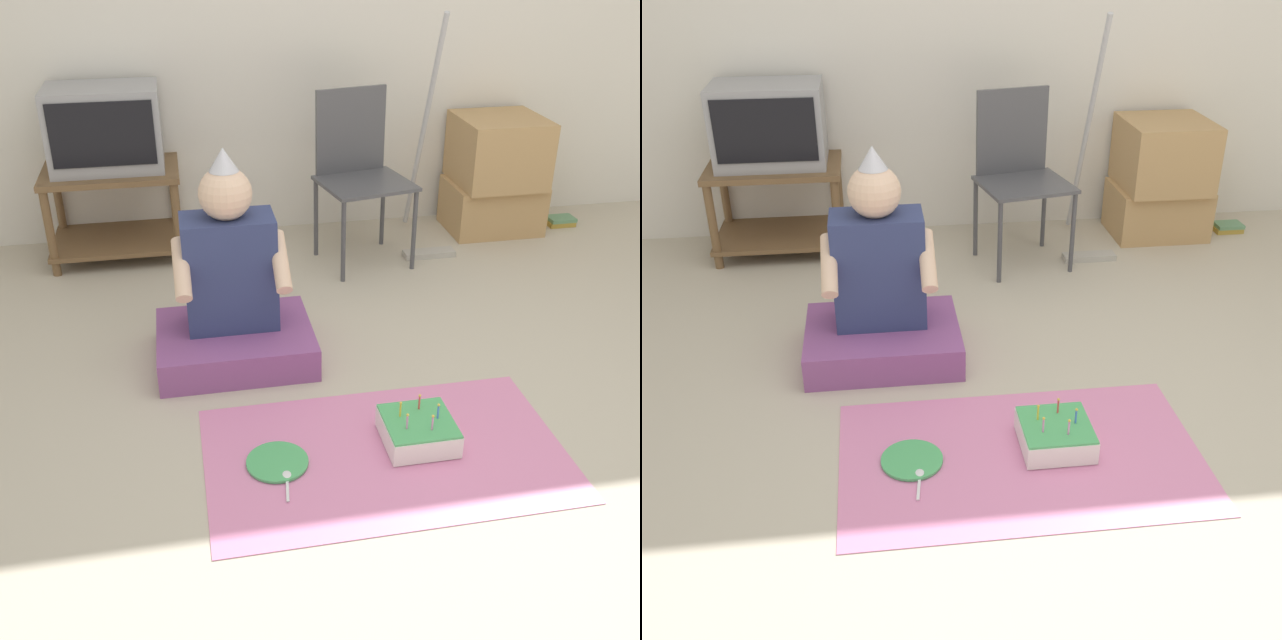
{
  "view_description": "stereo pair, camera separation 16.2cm",
  "coord_description": "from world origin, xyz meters",
  "views": [
    {
      "loc": [
        -0.88,
        -1.91,
        1.66
      ],
      "look_at": [
        -0.42,
        0.43,
        0.35
      ],
      "focal_mm": 42.0,
      "sensor_mm": 36.0,
      "label": 1
    },
    {
      "loc": [
        -0.72,
        -1.94,
        1.66
      ],
      "look_at": [
        -0.42,
        0.43,
        0.35
      ],
      "focal_mm": 42.0,
      "sensor_mm": 36.0,
      "label": 2
    }
  ],
  "objects": [
    {
      "name": "party_cloth",
      "position": [
        -0.26,
        0.06,
        0.0
      ],
      "size": [
        1.25,
        0.75,
        0.01
      ],
      "color": "pink",
      "rests_on": "ground_plane"
    },
    {
      "name": "book_pile",
      "position": [
        1.34,
        1.95,
        0.02
      ],
      "size": [
        0.16,
        0.11,
        0.05
      ],
      "color": "#A88933",
      "rests_on": "ground_plane"
    },
    {
      "name": "paper_plate",
      "position": [
        -0.64,
        0.08,
        0.01
      ],
      "size": [
        0.21,
        0.21,
        0.01
      ],
      "color": "#4CB266",
      "rests_on": "party_cloth"
    },
    {
      "name": "folding_chair",
      "position": [
        0.04,
        1.74,
        0.51
      ],
      "size": [
        0.51,
        0.48,
        0.88
      ],
      "color": "#4C4C51",
      "rests_on": "ground_plane"
    },
    {
      "name": "dust_mop",
      "position": [
        0.42,
        1.78,
        0.37
      ],
      "size": [
        0.28,
        0.51,
        1.25
      ],
      "color": "#B2ADA3",
      "rests_on": "ground_plane"
    },
    {
      "name": "ground_plane",
      "position": [
        0.0,
        0.0,
        0.0
      ],
      "size": [
        16.0,
        16.0,
        0.0
      ],
      "primitive_type": "plane",
      "color": "#BCB29E"
    },
    {
      "name": "plastic_spoon_near",
      "position": [
        -0.62,
        -0.02,
        0.01
      ],
      "size": [
        0.04,
        0.15,
        0.01
      ],
      "color": "white",
      "rests_on": "party_cloth"
    },
    {
      "name": "tv",
      "position": [
        -1.22,
        2.02,
        0.69
      ],
      "size": [
        0.56,
        0.39,
        0.41
      ],
      "color": "#99999E",
      "rests_on": "tv_stand"
    },
    {
      "name": "birthday_cake",
      "position": [
        -0.13,
        0.1,
        0.05
      ],
      "size": [
        0.25,
        0.25,
        0.15
      ],
      "color": "white",
      "rests_on": "party_cloth"
    },
    {
      "name": "person_seated",
      "position": [
        -0.71,
        0.82,
        0.27
      ],
      "size": [
        0.64,
        0.5,
        0.89
      ],
      "color": "#8C4C8C",
      "rests_on": "ground_plane"
    },
    {
      "name": "tv_stand",
      "position": [
        -1.22,
        2.0,
        0.29
      ],
      "size": [
        0.7,
        0.49,
        0.48
      ],
      "color": "brown",
      "rests_on": "ground_plane"
    },
    {
      "name": "cardboard_box_stack",
      "position": [
        0.9,
        1.98,
        0.33
      ],
      "size": [
        0.52,
        0.48,
        0.66
      ],
      "color": "tan",
      "rests_on": "ground_plane"
    }
  ]
}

